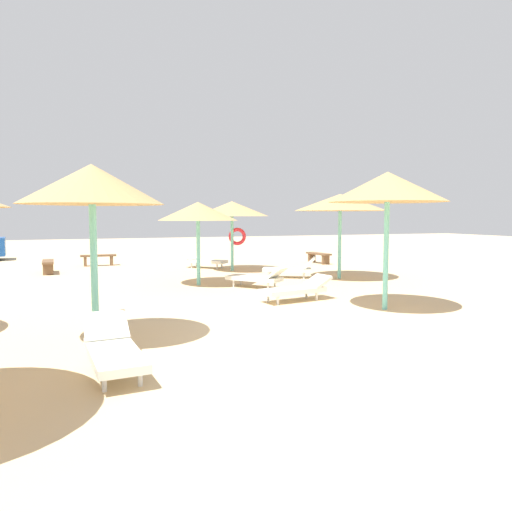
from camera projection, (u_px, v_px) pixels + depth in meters
The scene contains 14 objects.
ground_plane at pixel (312, 332), 8.78m from camera, with size 80.00×80.00×0.00m, color #D1B284.
parasol_0 at pixel (92, 185), 7.83m from camera, with size 2.38×2.38×3.04m.
parasol_1 at pixel (340, 203), 16.22m from camera, with size 3.18×3.18×2.94m.
parasol_4 at pixel (198, 212), 14.69m from camera, with size 2.50×2.50×2.62m.
parasol_6 at pixel (388, 187), 10.72m from camera, with size 2.69×2.69×3.18m.
parasol_7 at pixel (232, 209), 18.58m from camera, with size 2.91×2.91×2.77m.
lounger_0 at pixel (113, 349), 6.55m from camera, with size 0.81×1.94×0.70m.
lounger_1 at pixel (291, 269), 16.59m from camera, with size 1.95×1.44×0.77m.
lounger_4 at pixel (258, 277), 14.25m from camera, with size 1.71×1.86×0.70m.
lounger_6 at pixel (297, 289), 12.06m from camera, with size 2.00×0.96×0.62m.
lounger_7 at pixel (204, 261), 19.75m from camera, with size 1.84×1.75×0.66m.
bench_0 at pixel (319, 256), 21.66m from camera, with size 0.59×1.54×0.49m.
bench_1 at pixel (48, 264), 17.84m from camera, with size 0.47×1.52×0.49m.
bench_2 at pixel (98, 258), 20.62m from camera, with size 1.51×0.42×0.49m.
Camera 1 is at (-4.01, -7.72, 2.17)m, focal length 32.92 mm.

